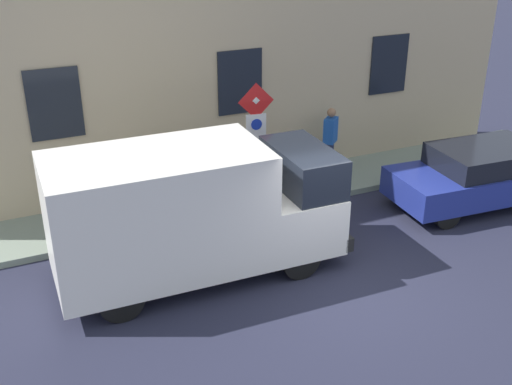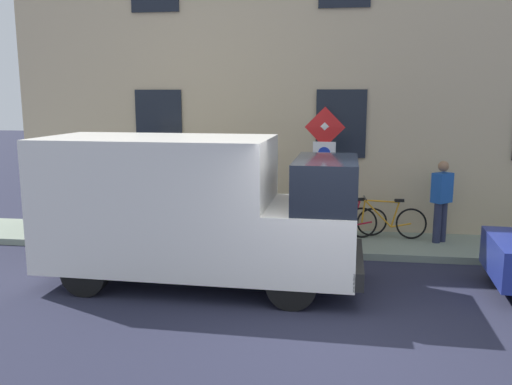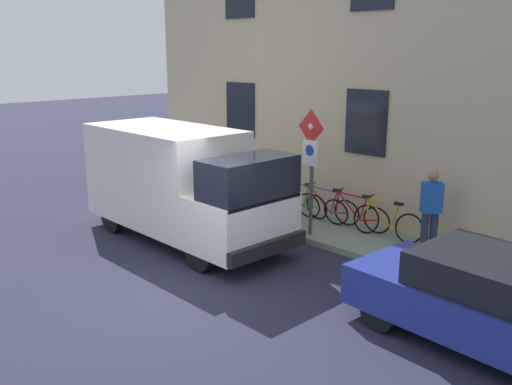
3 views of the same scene
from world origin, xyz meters
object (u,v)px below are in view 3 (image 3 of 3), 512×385
at_px(parked_hatchback, 495,301).
at_px(pedestrian, 431,208).
at_px(delivery_van, 181,182).
at_px(bicycle_orange, 387,222).
at_px(sign_post_stacked, 311,155).
at_px(bicycle_red, 356,214).
at_px(bicycle_purple, 327,207).
at_px(bicycle_green, 301,201).

height_order(parked_hatchback, pedestrian, pedestrian).
bearing_deg(delivery_van, pedestrian, 33.01).
bearing_deg(parked_hatchback, pedestrian, -43.95).
bearing_deg(bicycle_orange, delivery_van, 37.40).
xyz_separation_m(sign_post_stacked, bicycle_red, (1.05, -0.51, -1.45)).
bearing_deg(pedestrian, sign_post_stacked, -112.03).
bearing_deg(parked_hatchback, delivery_van, 5.26).
xyz_separation_m(sign_post_stacked, pedestrian, (0.89, -2.43, -0.89)).
bearing_deg(bicycle_orange, pedestrian, 168.39).
xyz_separation_m(sign_post_stacked, bicycle_purple, (1.05, 0.31, -1.45)).
bearing_deg(pedestrian, bicycle_orange, -140.75).
bearing_deg(delivery_van, bicycle_green, 72.92).
bearing_deg(bicycle_green, delivery_van, 73.98).
height_order(sign_post_stacked, delivery_van, sign_post_stacked).
bearing_deg(pedestrian, delivery_van, -100.65).
xyz_separation_m(parked_hatchback, bicycle_purple, (2.82, 5.13, -0.22)).
distance_m(delivery_van, bicycle_purple, 3.57).
height_order(sign_post_stacked, bicycle_orange, sign_post_stacked).
xyz_separation_m(bicycle_orange, bicycle_green, (0.00, 2.48, 0.00)).
bearing_deg(bicycle_orange, parked_hatchback, 137.93).
relative_size(sign_post_stacked, bicycle_purple, 1.58).
distance_m(bicycle_green, pedestrian, 3.62).
xyz_separation_m(bicycle_orange, bicycle_purple, (-0.00, 1.66, 0.00)).
distance_m(parked_hatchback, bicycle_red, 5.15).
bearing_deg(delivery_van, sign_post_stacked, 43.26).
distance_m(delivery_van, bicycle_red, 4.06).
xyz_separation_m(parked_hatchback, bicycle_red, (2.82, 4.30, -0.22)).
bearing_deg(parked_hatchback, bicycle_purple, -24.71).
xyz_separation_m(sign_post_stacked, delivery_van, (-1.91, 2.14, -0.63)).
bearing_deg(bicycle_red, bicycle_orange, 173.52).
distance_m(delivery_van, parked_hatchback, 6.98).
height_order(sign_post_stacked, bicycle_red, sign_post_stacked).
height_order(sign_post_stacked, pedestrian, sign_post_stacked).
bearing_deg(bicycle_purple, sign_post_stacked, 98.09).
bearing_deg(pedestrian, bicycle_green, -134.80).
height_order(delivery_van, bicycle_orange, delivery_van).
distance_m(delivery_van, pedestrian, 5.36).
height_order(bicycle_purple, bicycle_green, same).
height_order(bicycle_red, bicycle_green, same).
relative_size(bicycle_orange, bicycle_purple, 1.00).
bearing_deg(sign_post_stacked, parked_hatchback, -110.14).
height_order(bicycle_orange, bicycle_green, same).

